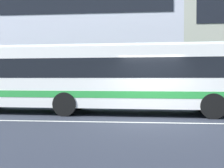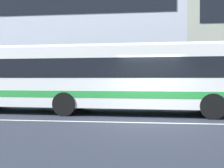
% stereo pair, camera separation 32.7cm
% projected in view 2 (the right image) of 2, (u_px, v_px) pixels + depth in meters
% --- Properties ---
extents(ground_plane, '(160.00, 160.00, 0.00)m').
position_uv_depth(ground_plane, '(151.00, 123.00, 9.55)').
color(ground_plane, '#2B2F3B').
extents(lane_centre_line, '(60.00, 0.16, 0.01)m').
position_uv_depth(lane_centre_line, '(151.00, 123.00, 9.55)').
color(lane_centre_line, silver).
rests_on(lane_centre_line, ground_plane).
extents(hedge_row_far, '(24.00, 1.10, 0.86)m').
position_uv_depth(hedge_row_far, '(83.00, 97.00, 16.40)').
color(hedge_row_far, '#2D6C30').
rests_on(hedge_row_far, ground_plane).
extents(apartment_block_left, '(18.72, 9.04, 13.20)m').
position_uv_depth(apartment_block_left, '(74.00, 23.00, 24.54)').
color(apartment_block_left, silver).
rests_on(apartment_block_left, ground_plane).
extents(transit_bus, '(12.45, 3.11, 3.02)m').
position_uv_depth(transit_bus, '(89.00, 76.00, 12.36)').
color(transit_bus, white).
rests_on(transit_bus, ground_plane).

